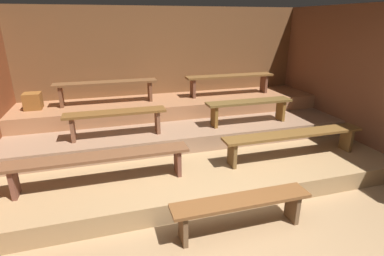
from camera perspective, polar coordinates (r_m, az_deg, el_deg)
name	(u,v)px	position (r m, az deg, el deg)	size (l,w,h in m)	color
ground	(196,174)	(4.52, 0.76, -8.72)	(6.21, 4.81, 0.08)	#93734F
wall_back	(166,71)	(6.02, -5.03, 10.78)	(6.21, 0.06, 2.36)	brown
wall_right	(360,82)	(5.53, 29.25, 7.55)	(0.06, 4.81, 2.36)	brown
platform_lower	(188,152)	(4.85, -0.85, -4.52)	(5.41, 3.09, 0.25)	#9B7A52
platform_middle	(178,125)	(5.30, -2.63, 0.51)	(5.41, 1.88, 0.25)	#926F54
platform_upper	(173,106)	(5.61, -3.71, 4.26)	(5.41, 1.04, 0.25)	#9F6844
bench_floor_center	(241,206)	(3.27, 9.34, -14.37)	(1.50, 0.27, 0.38)	brown
bench_lower_left	(100,160)	(3.72, -17.01, -5.92)	(2.11, 0.27, 0.38)	brown
bench_lower_right	(294,137)	(4.48, 18.74, -1.66)	(2.11, 0.27, 0.38)	brown
bench_middle_left	(116,117)	(4.50, -14.25, 2.04)	(1.45, 0.27, 0.38)	brown
bench_middle_right	(249,106)	(5.03, 10.76, 4.17)	(1.45, 0.27, 0.38)	brown
bench_upper_left	(106,86)	(5.42, -15.93, 7.65)	(1.73, 0.27, 0.38)	brown
bench_upper_right	(230,79)	(5.90, 7.19, 9.20)	(1.73, 0.27, 0.38)	brown
wooden_crate_upper	(33,101)	(5.56, -27.96, 4.54)	(0.27, 0.27, 0.27)	brown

